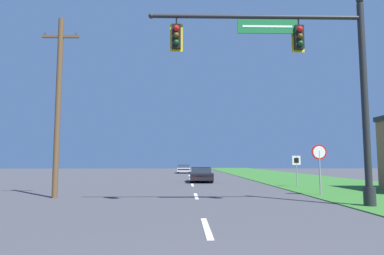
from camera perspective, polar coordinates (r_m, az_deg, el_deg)
The scene contains 8 objects.
grass_verge_right at distance 34.80m, azimuth 17.49°, elevation -8.18°, with size 10.00×110.00×0.04m.
road_center_line at distance 25.01m, azimuth 0.06°, elevation -9.55°, with size 0.16×34.80×0.01m.
signal_mast at distance 14.20m, azimuth 19.47°, elevation 8.04°, with size 8.61×0.47×8.20m.
car_ahead at distance 28.74m, azimuth 1.52°, elevation -7.85°, with size 1.90×4.48×1.19m.
far_car at distance 50.32m, azimuth -1.40°, elevation -6.91°, with size 1.82×4.60×1.19m.
stop_sign at distance 18.40m, azimuth 20.46°, elevation -4.80°, with size 0.76×0.07×2.50m.
route_sign_post at distance 23.82m, azimuth 17.01°, elevation -5.83°, with size 0.55×0.06×2.03m.
utility_pole_near at distance 17.63m, azimuth -21.41°, elevation 3.84°, with size 1.80×0.26×8.67m.
Camera 1 is at (-0.57, -2.95, 1.70)m, focal length 32.00 mm.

